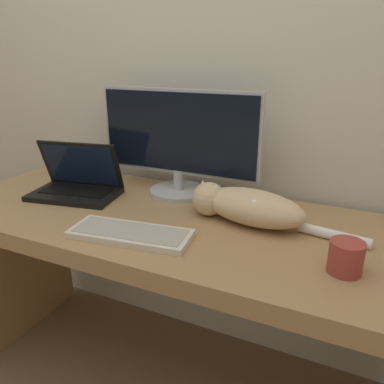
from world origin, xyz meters
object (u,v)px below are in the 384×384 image
(cat, at_px, (247,205))
(monitor, at_px, (178,142))
(external_keyboard, at_px, (130,234))
(coffee_mug, at_px, (346,257))
(laptop, at_px, (77,185))

(cat, bearing_deg, monitor, 165.18)
(monitor, distance_m, external_keyboard, 0.46)
(monitor, relative_size, cat, 1.12)
(external_keyboard, relative_size, cat, 0.67)
(cat, relative_size, coffee_mug, 6.69)
(monitor, distance_m, cat, 0.39)
(cat, bearing_deg, external_keyboard, -129.16)
(external_keyboard, bearing_deg, monitor, 87.73)
(monitor, bearing_deg, external_keyboard, -84.84)
(coffee_mug, bearing_deg, monitor, 152.31)
(external_keyboard, height_order, coffee_mug, coffee_mug)
(laptop, bearing_deg, external_keyboard, -39.42)
(monitor, bearing_deg, cat, -24.45)
(cat, height_order, coffee_mug, cat)
(laptop, bearing_deg, cat, -7.52)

